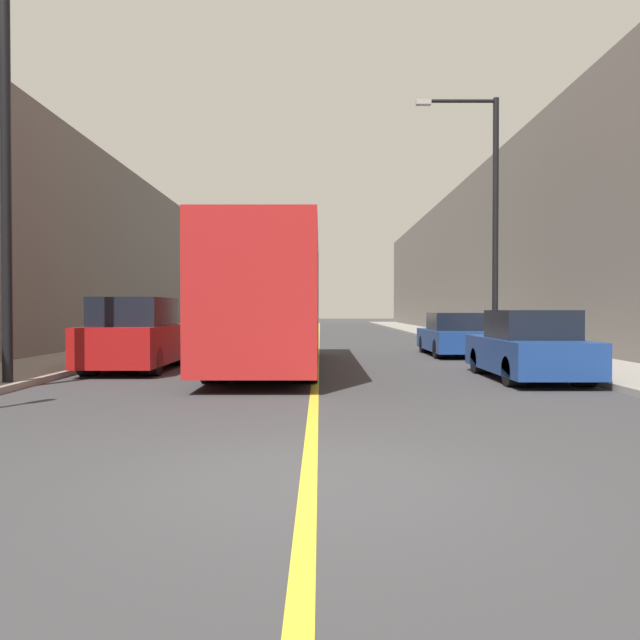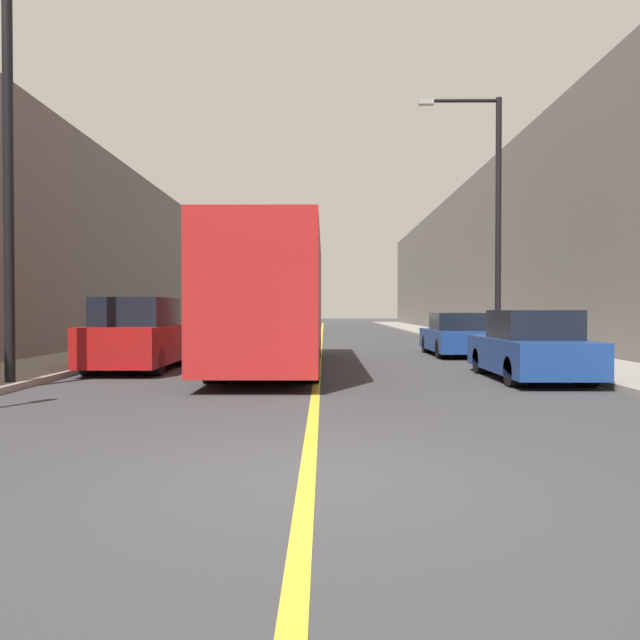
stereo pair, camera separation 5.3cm
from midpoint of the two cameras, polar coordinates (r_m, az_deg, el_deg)
The scene contains 12 objects.
ground_plane at distance 5.96m, azimuth -1.08°, elevation -14.32°, with size 200.00×200.00×0.00m, color #38383A.
sidewalk_left at distance 36.52m, azimuth -11.33°, elevation -1.40°, with size 2.86×72.00×0.13m, color gray.
sidewalk_right at distance 36.46m, azimuth 11.39°, elevation -1.40°, with size 2.86×72.00×0.13m, color gray.
building_row_left at distance 37.40m, azimuth -16.52°, elevation 4.66°, with size 4.00×72.00×7.99m, color #66605B.
building_row_right at distance 37.37m, azimuth 16.60°, elevation 5.60°, with size 4.00×72.00×9.21m, color #66605B.
road_center_line at distance 35.78m, azimuth 0.02°, elevation -1.53°, with size 0.16×72.00×0.01m, color gold.
bus at distance 16.72m, azimuth -4.26°, elevation 1.90°, with size 2.46×10.95×3.45m.
parked_suv_left at distance 16.72m, azimuth -16.29°, elevation -1.48°, with size 1.88×4.47×1.87m.
car_right_near at distance 14.66m, azimuth 18.64°, elevation -2.49°, with size 1.78×4.30×1.55m.
car_right_mid at distance 21.65m, azimuth 12.29°, elevation -1.45°, with size 1.81×4.40×1.46m.
street_lamp_left at distance 13.96m, azimuth -25.74°, elevation 13.54°, with size 2.80×0.24×7.86m.
street_lamp_right at distance 22.19m, azimuth 15.34°, elevation 9.83°, with size 2.80×0.24×8.58m.
Camera 1 is at (0.10, -5.74, 1.57)m, focal length 35.00 mm.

